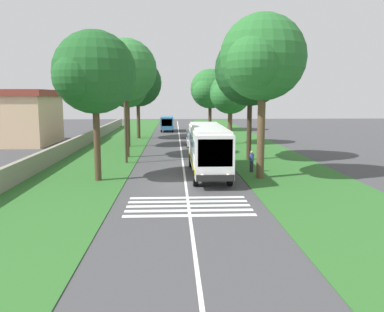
{
  "coord_description": "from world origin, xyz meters",
  "views": [
    {
      "loc": [
        -26.85,
        0.75,
        5.95
      ],
      "look_at": [
        2.23,
        -0.54,
        1.6
      ],
      "focal_mm": 37.35,
      "sensor_mm": 36.0,
      "label": 1
    }
  ],
  "objects_px": {
    "trailing_minibus_0": "(167,122)",
    "roadside_tree_right_3": "(229,95)",
    "coach_bus": "(208,147)",
    "pedestrian": "(252,161)",
    "roadside_tree_right_2": "(248,72)",
    "roadside_tree_left_1": "(136,84)",
    "roadside_tree_right_1": "(261,59)",
    "trailing_car_0": "(194,141)",
    "roadside_tree_left_2": "(126,89)",
    "trailing_car_1": "(193,134)",
    "utility_pole": "(125,114)",
    "roadside_building": "(26,117)",
    "roadside_tree_left_3": "(93,74)",
    "roadside_tree_left_0": "(124,71)"
  },
  "relations": [
    {
      "from": "trailing_minibus_0",
      "to": "roadside_tree_right_3",
      "type": "height_order",
      "value": "roadside_tree_right_3"
    },
    {
      "from": "coach_bus",
      "to": "roadside_tree_right_3",
      "type": "xyz_separation_m",
      "value": [
        19.83,
        -4.29,
        4.03
      ]
    },
    {
      "from": "pedestrian",
      "to": "roadside_tree_right_2",
      "type": "bearing_deg",
      "value": -6.8
    },
    {
      "from": "roadside_tree_left_1",
      "to": "pedestrian",
      "type": "height_order",
      "value": "roadside_tree_left_1"
    },
    {
      "from": "roadside_tree_right_3",
      "to": "coach_bus",
      "type": "bearing_deg",
      "value": 167.78
    },
    {
      "from": "roadside_tree_right_1",
      "to": "roadside_tree_right_3",
      "type": "height_order",
      "value": "roadside_tree_right_1"
    },
    {
      "from": "trailing_car_0",
      "to": "roadside_tree_right_1",
      "type": "relative_size",
      "value": 0.37
    },
    {
      "from": "roadside_tree_left_2",
      "to": "trailing_car_0",
      "type": "bearing_deg",
      "value": -88.7
    },
    {
      "from": "trailing_minibus_0",
      "to": "trailing_car_1",
      "type": "bearing_deg",
      "value": -161.65
    },
    {
      "from": "utility_pole",
      "to": "roadside_building",
      "type": "xyz_separation_m",
      "value": [
        15.26,
        14.27,
        -0.99
      ]
    },
    {
      "from": "roadside_tree_right_1",
      "to": "pedestrian",
      "type": "relative_size",
      "value": 6.91
    },
    {
      "from": "trailing_car_0",
      "to": "roadside_tree_right_1",
      "type": "bearing_deg",
      "value": -169.12
    },
    {
      "from": "trailing_car_0",
      "to": "roadside_tree_left_3",
      "type": "relative_size",
      "value": 0.41
    },
    {
      "from": "roadside_tree_left_3",
      "to": "pedestrian",
      "type": "relative_size",
      "value": 6.15
    },
    {
      "from": "roadside_tree_left_2",
      "to": "roadside_tree_left_3",
      "type": "xyz_separation_m",
      "value": [
        -19.6,
        -0.05,
        0.61
      ]
    },
    {
      "from": "roadside_tree_right_3",
      "to": "utility_pole",
      "type": "height_order",
      "value": "roadside_tree_right_3"
    },
    {
      "from": "roadside_tree_left_0",
      "to": "roadside_tree_left_3",
      "type": "height_order",
      "value": "roadside_tree_left_0"
    },
    {
      "from": "coach_bus",
      "to": "roadside_tree_left_3",
      "type": "bearing_deg",
      "value": 103.63
    },
    {
      "from": "trailing_car_0",
      "to": "utility_pole",
      "type": "height_order",
      "value": "utility_pole"
    },
    {
      "from": "roadside_tree_left_0",
      "to": "utility_pole",
      "type": "height_order",
      "value": "roadside_tree_left_0"
    },
    {
      "from": "roadside_tree_right_3",
      "to": "utility_pole",
      "type": "xyz_separation_m",
      "value": [
        -14.23,
        11.18,
        -1.75
      ]
    },
    {
      "from": "roadside_building",
      "to": "pedestrian",
      "type": "relative_size",
      "value": 6.34
    },
    {
      "from": "roadside_tree_left_1",
      "to": "trailing_minibus_0",
      "type": "bearing_deg",
      "value": -18.61
    },
    {
      "from": "roadside_tree_left_2",
      "to": "pedestrian",
      "type": "xyz_separation_m",
      "value": [
        -16.99,
        -11.67,
        -5.94
      ]
    },
    {
      "from": "roadside_tree_right_3",
      "to": "roadside_tree_left_1",
      "type": "bearing_deg",
      "value": 59.66
    },
    {
      "from": "trailing_car_1",
      "to": "roadside_tree_left_1",
      "type": "bearing_deg",
      "value": 90.52
    },
    {
      "from": "roadside_tree_left_1",
      "to": "roadside_tree_right_3",
      "type": "xyz_separation_m",
      "value": [
        -7.09,
        -12.11,
        -1.51
      ]
    },
    {
      "from": "roadside_tree_left_1",
      "to": "roadside_tree_left_3",
      "type": "distance_m",
      "value": 28.89
    },
    {
      "from": "roadside_tree_right_2",
      "to": "pedestrian",
      "type": "bearing_deg",
      "value": 173.2
    },
    {
      "from": "roadside_tree_right_2",
      "to": "roadside_tree_right_3",
      "type": "relative_size",
      "value": 1.31
    },
    {
      "from": "roadside_tree_left_3",
      "to": "utility_pole",
      "type": "bearing_deg",
      "value": -9.14
    },
    {
      "from": "roadside_tree_left_3",
      "to": "roadside_tree_right_1",
      "type": "relative_size",
      "value": 0.89
    },
    {
      "from": "trailing_car_0",
      "to": "trailing_car_1",
      "type": "xyz_separation_m",
      "value": [
        9.18,
        -0.38,
        0.0
      ]
    },
    {
      "from": "roadside_tree_left_1",
      "to": "roadside_tree_left_0",
      "type": "bearing_deg",
      "value": -178.39
    },
    {
      "from": "roadside_tree_right_3",
      "to": "utility_pole",
      "type": "bearing_deg",
      "value": 141.85
    },
    {
      "from": "roadside_tree_left_0",
      "to": "roadside_tree_left_2",
      "type": "relative_size",
      "value": 1.22
    },
    {
      "from": "trailing_car_1",
      "to": "roadside_tree_right_3",
      "type": "bearing_deg",
      "value": -150.16
    },
    {
      "from": "roadside_tree_right_1",
      "to": "roadside_tree_left_2",
      "type": "bearing_deg",
      "value": 31.22
    },
    {
      "from": "trailing_car_1",
      "to": "utility_pole",
      "type": "distance_m",
      "value": 22.84
    },
    {
      "from": "roadside_tree_left_1",
      "to": "utility_pole",
      "type": "xyz_separation_m",
      "value": [
        -21.32,
        -0.93,
        -3.26
      ]
    },
    {
      "from": "roadside_tree_left_0",
      "to": "roadside_tree_right_1",
      "type": "distance_m",
      "value": 15.3
    },
    {
      "from": "roadside_tree_left_2",
      "to": "roadside_tree_right_3",
      "type": "relative_size",
      "value": 1.05
    },
    {
      "from": "roadside_tree_right_2",
      "to": "utility_pole",
      "type": "height_order",
      "value": "roadside_tree_right_2"
    },
    {
      "from": "trailing_car_0",
      "to": "pedestrian",
      "type": "distance_m",
      "value": 17.57
    },
    {
      "from": "roadside_tree_right_2",
      "to": "trailing_car_1",
      "type": "bearing_deg",
      "value": 11.53
    },
    {
      "from": "roadside_tree_left_0",
      "to": "roadside_building",
      "type": "height_order",
      "value": "roadside_tree_left_0"
    },
    {
      "from": "coach_bus",
      "to": "roadside_tree_left_3",
      "type": "distance_m",
      "value": 9.88
    },
    {
      "from": "trailing_car_1",
      "to": "roadside_building",
      "type": "relative_size",
      "value": 0.4
    },
    {
      "from": "pedestrian",
      "to": "roadside_tree_left_3",
      "type": "bearing_deg",
      "value": 102.65
    },
    {
      "from": "trailing_car_0",
      "to": "roadside_building",
      "type": "height_order",
      "value": "roadside_building"
    }
  ]
}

